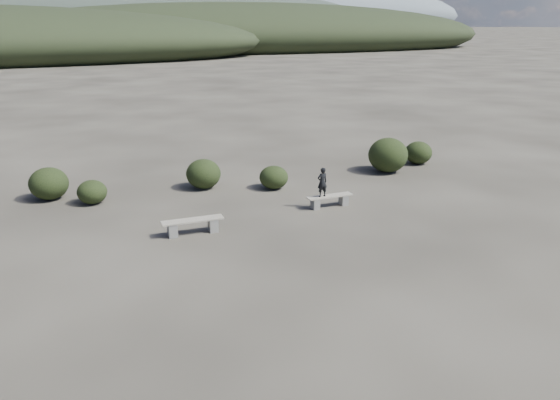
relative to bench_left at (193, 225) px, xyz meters
name	(u,v)px	position (x,y,z in m)	size (l,w,h in m)	color
ground	(359,284)	(2.90, -4.62, -0.27)	(1200.00, 1200.00, 0.00)	#2B2821
bench_left	(193,225)	(0.00, 0.00, 0.00)	(1.80, 0.40, 0.45)	slate
bench_right	(330,200)	(4.81, 0.71, -0.03)	(1.60, 0.36, 0.40)	slate
seated_person	(322,182)	(4.52, 0.71, 0.62)	(0.36, 0.24, 0.99)	black
shrub_a	(92,192)	(-2.52, 4.05, 0.14)	(1.00, 1.00, 0.82)	black
shrub_b	(203,174)	(1.45, 4.41, 0.28)	(1.28, 1.28, 1.10)	black
shrub_c	(274,177)	(3.85, 3.39, 0.16)	(1.07, 1.07, 0.86)	black
shrub_d	(388,155)	(9.08, 3.87, 0.44)	(1.62, 1.62, 1.42)	black
shrub_e	(418,153)	(11.07, 4.54, 0.22)	(1.18, 1.18, 0.98)	black
shrub_f	(49,184)	(-3.87, 5.13, 0.29)	(1.33, 1.33, 1.12)	black
mountain_ridges	(46,13)	(-4.58, 334.44, 10.56)	(500.00, 400.00, 56.00)	black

